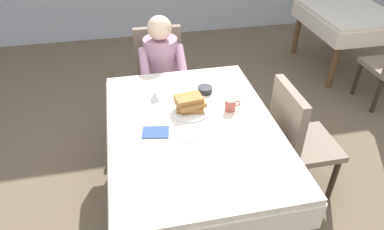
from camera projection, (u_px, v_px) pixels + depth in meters
ground_plane at (193, 201)px, 2.72m from camera, size 14.00×14.00×0.00m
dining_table_main at (193, 136)px, 2.34m from camera, size 1.12×1.52×0.74m
chair_diner at (160, 71)px, 3.33m from camera, size 0.44×0.45×0.93m
diner_person at (162, 66)px, 3.12m from camera, size 0.40×0.43×1.12m
chair_right_side at (296, 135)px, 2.54m from camera, size 0.45×0.44×0.93m
plate_breakfast at (189, 110)px, 2.42m from camera, size 0.28×0.28×0.02m
breakfast_stack at (190, 103)px, 2.39m from camera, size 0.21×0.18×0.10m
cup_coffee at (231, 105)px, 2.41m from camera, size 0.11×0.08×0.08m
bowl_butter at (205, 90)px, 2.61m from camera, size 0.11×0.11×0.04m
syrup_pitcher at (155, 96)px, 2.52m from camera, size 0.08×0.08×0.07m
fork_left_of_plate at (162, 116)px, 2.38m from camera, size 0.02×0.18×0.00m
knife_right_of_plate at (216, 109)px, 2.44m from camera, size 0.02×0.20×0.00m
spoon_near_edge at (194, 141)px, 2.16m from camera, size 0.15×0.03×0.00m
napkin_folded at (156, 132)px, 2.23m from camera, size 0.19×0.15×0.01m
background_table_far at (348, 19)px, 4.19m from camera, size 0.92×1.12×0.74m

